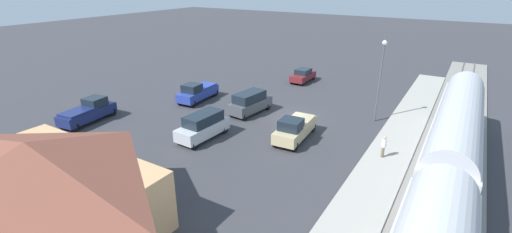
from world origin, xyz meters
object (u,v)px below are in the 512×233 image
(suv_charcoal, at_px, (250,102))
(pickup_navy, at_px, (88,112))
(station_building, at_px, (35,187))
(pickup_blue, at_px, (197,92))
(pedestrian_on_platform, at_px, (384,145))
(pickup_tan, at_px, (295,128))
(light_pole_near_platform, at_px, (381,72))
(passenger_train, at_px, (441,202))
(sedan_maroon, at_px, (303,75))
(suv_silver, at_px, (203,126))

(suv_charcoal, bearing_deg, pickup_navy, 40.12)
(station_building, bearing_deg, pickup_blue, -71.17)
(station_building, height_order, pedestrian_on_platform, station_building)
(pickup_blue, bearing_deg, pedestrian_on_platform, 170.93)
(station_building, xyz_separation_m, suv_charcoal, (0.10, -20.76, -1.61))
(pickup_navy, bearing_deg, pedestrian_on_platform, -165.14)
(station_building, bearing_deg, pedestrian_on_platform, -127.86)
(pickup_blue, bearing_deg, pickup_tan, 165.90)
(pickup_blue, bearing_deg, light_pole_near_platform, -166.82)
(passenger_train, bearing_deg, sedan_maroon, -53.39)
(passenger_train, xyz_separation_m, pickup_navy, (29.92, -1.43, -1.83))
(passenger_train, height_order, pickup_tan, passenger_train)
(pickup_tan, distance_m, pickup_blue, 14.00)
(station_building, height_order, pickup_blue, station_building)
(suv_charcoal, bearing_deg, pickup_tan, 153.50)
(pickup_navy, bearing_deg, station_building, 137.82)
(passenger_train, xyz_separation_m, light_pole_near_platform, (6.80, -15.83, 1.98))
(suv_charcoal, bearing_deg, sedan_maroon, -88.95)
(sedan_maroon, height_order, suv_silver, suv_silver)
(pickup_tan, bearing_deg, passenger_train, 144.86)
(suv_silver, bearing_deg, pickup_blue, -46.73)
(station_building, distance_m, pedestrian_on_platform, 22.32)
(pickup_navy, height_order, suv_charcoal, suv_charcoal)
(pickup_navy, xyz_separation_m, suv_silver, (-11.63, -2.84, 0.12))
(passenger_train, bearing_deg, station_building, 27.50)
(pickup_navy, relative_size, pickup_tan, 1.01)
(station_building, height_order, sedan_maroon, station_building)
(passenger_train, distance_m, pickup_tan, 14.24)
(pedestrian_on_platform, bearing_deg, suv_charcoal, -12.98)
(station_building, relative_size, pedestrian_on_platform, 7.43)
(station_building, relative_size, suv_silver, 2.54)
(sedan_maroon, distance_m, light_pole_near_platform, 15.07)
(pickup_blue, bearing_deg, station_building, 108.83)
(pickup_tan, bearing_deg, suv_charcoal, -26.50)
(suv_charcoal, bearing_deg, suv_silver, 88.42)
(pickup_tan, xyz_separation_m, suv_silver, (6.74, 3.85, 0.12))
(pedestrian_on_platform, height_order, light_pole_near_platform, light_pole_near_platform)
(station_building, relative_size, suv_charcoal, 2.50)
(passenger_train, distance_m, light_pole_near_platform, 17.34)
(sedan_maroon, xyz_separation_m, light_pole_near_platform, (-11.54, 8.85, 3.96))
(passenger_train, xyz_separation_m, suv_silver, (18.29, -4.27, -1.71))
(passenger_train, xyz_separation_m, pickup_tan, (11.55, -8.13, -1.83))
(pedestrian_on_platform, bearing_deg, station_building, 52.14)
(pedestrian_on_platform, bearing_deg, passenger_train, 117.78)
(suv_silver, xyz_separation_m, pickup_blue, (6.84, -7.27, -0.12))
(suv_charcoal, xyz_separation_m, pickup_tan, (-6.55, 3.26, -0.12))
(pedestrian_on_platform, distance_m, sedan_maroon, 21.62)
(suv_charcoal, relative_size, pickup_tan, 0.92)
(sedan_maroon, bearing_deg, suv_silver, 90.13)
(station_building, distance_m, pickup_blue, 22.16)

